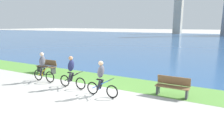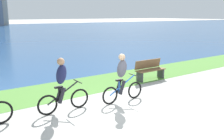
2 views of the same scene
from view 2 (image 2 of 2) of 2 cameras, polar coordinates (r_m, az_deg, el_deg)
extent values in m
plane|color=#B2AFA8|center=(7.45, 1.56, -10.20)|extent=(300.00, 300.00, 0.00)
cube|color=#59933D|center=(10.14, -9.71, -4.10)|extent=(120.00, 2.44, 0.01)
torus|color=black|center=(8.76, 5.27, -4.62)|extent=(0.60, 0.06, 0.60)
torus|color=black|center=(8.14, -0.45, -5.91)|extent=(0.60, 0.06, 0.60)
cylinder|color=blue|center=(8.35, 2.40, -3.48)|extent=(1.03, 0.04, 0.59)
cylinder|color=blue|center=(8.28, 1.66, -3.96)|extent=(0.04, 0.04, 0.45)
cube|color=black|center=(8.21, 1.67, -2.32)|extent=(0.24, 0.10, 0.05)
cylinder|color=black|center=(8.58, 5.09, -1.17)|extent=(0.03, 0.52, 0.03)
ellipsoid|color=#595966|center=(8.19, 2.28, 0.36)|extent=(0.40, 0.36, 0.65)
sphere|color=#D8AD84|center=(8.12, 2.30, 2.98)|extent=(0.22, 0.22, 0.22)
cylinder|color=#26262D|center=(8.39, 1.54, -3.71)|extent=(0.27, 0.11, 0.49)
cylinder|color=#26262D|center=(8.23, 2.37, -4.03)|extent=(0.27, 0.11, 0.49)
torus|color=black|center=(7.93, -7.48, -6.47)|extent=(0.62, 0.06, 0.62)
torus|color=black|center=(7.53, -14.61, -7.82)|extent=(0.62, 0.06, 0.62)
cylinder|color=black|center=(7.62, -11.20, -5.18)|extent=(1.02, 0.04, 0.60)
cylinder|color=black|center=(7.58, -12.10, -5.70)|extent=(0.04, 0.04, 0.46)
cube|color=black|center=(7.51, -12.19, -3.89)|extent=(0.24, 0.10, 0.05)
cylinder|color=black|center=(7.74, -7.92, -2.60)|extent=(0.03, 0.52, 0.03)
ellipsoid|color=#1E234C|center=(7.45, -11.59, -0.96)|extent=(0.40, 0.36, 0.65)
sphere|color=#A57A59|center=(7.37, -11.72, 1.91)|extent=(0.22, 0.22, 0.22)
cylinder|color=#26262D|center=(7.69, -12.04, -5.37)|extent=(0.27, 0.11, 0.49)
cylinder|color=#26262D|center=(7.51, -11.43, -5.77)|extent=(0.27, 0.11, 0.49)
torus|color=black|center=(7.36, -24.24, -8.92)|extent=(0.65, 0.06, 0.65)
cube|color=brown|center=(11.31, 8.89, 0.02)|extent=(1.50, 0.45, 0.04)
cube|color=brown|center=(11.40, 8.26, 1.42)|extent=(1.50, 0.11, 0.40)
cube|color=#38383D|center=(11.82, 11.13, -0.65)|extent=(0.08, 0.37, 0.45)
cube|color=#38383D|center=(10.93, 6.40, -1.56)|extent=(0.08, 0.37, 0.45)
camera|label=1|loc=(9.83, 62.77, 7.74)|focal=32.86mm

